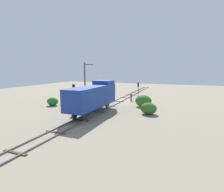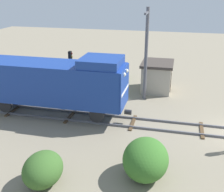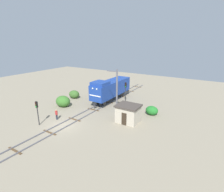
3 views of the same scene
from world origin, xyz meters
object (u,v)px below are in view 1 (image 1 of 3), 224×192
(catenary_mast, at_px, (85,82))
(relay_hut, at_px, (76,95))
(locomotive, at_px, (93,95))
(worker_near_track, at_px, (131,96))
(traffic_signal_mid, at_px, (74,93))
(traffic_signal_near, at_px, (138,88))

(catenary_mast, height_order, relay_hut, catenary_mast)
(locomotive, relative_size, relay_hut, 3.31)
(worker_near_track, relative_size, catenary_mast, 0.22)
(locomotive, xyz_separation_m, traffic_signal_mid, (3.40, -0.02, 0.20))
(locomotive, bearing_deg, traffic_signal_near, -102.11)
(locomotive, bearing_deg, catenary_mast, -51.28)
(locomotive, distance_m, traffic_signal_mid, 3.41)
(traffic_signal_near, height_order, catenary_mast, catenary_mast)
(traffic_signal_near, height_order, worker_near_track, traffic_signal_near)
(catenary_mast, xyz_separation_m, relay_hut, (2.56, -0.83, -2.76))
(traffic_signal_mid, relative_size, relay_hut, 1.23)
(catenary_mast, bearing_deg, traffic_signal_mid, 104.07)
(worker_near_track, xyz_separation_m, catenary_mast, (7.34, 6.09, 3.16))
(locomotive, height_order, traffic_signal_near, locomotive)
(traffic_signal_mid, bearing_deg, relay_hut, -59.53)
(traffic_signal_mid, distance_m, worker_near_track, 13.67)
(traffic_signal_near, height_order, traffic_signal_mid, traffic_signal_mid)
(traffic_signal_mid, height_order, relay_hut, traffic_signal_mid)
(worker_near_track, distance_m, catenary_mast, 10.04)
(locomotive, height_order, traffic_signal_mid, locomotive)
(locomotive, height_order, worker_near_track, locomotive)
(traffic_signal_mid, distance_m, relay_hut, 8.24)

